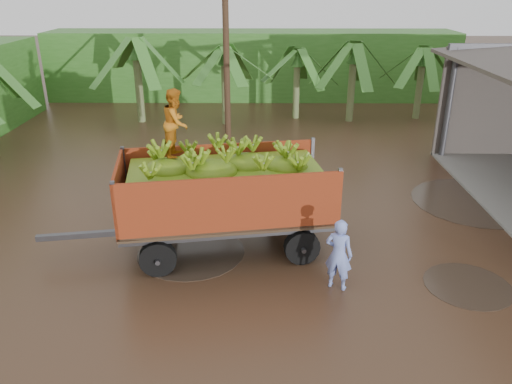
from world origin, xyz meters
TOP-DOWN VIEW (x-y plane):
  - ground at (0.00, 0.00)m, footprint 100.00×100.00m
  - hedge_north at (-2.00, 16.00)m, footprint 22.00×3.00m
  - banana_trailer at (-2.34, -1.22)m, footprint 7.03×3.20m
  - man_blue at (0.16, -2.99)m, footprint 0.70×0.59m
  - utility_pole at (-2.81, 7.41)m, footprint 1.20×0.24m
  - banana_plants at (-5.92, 5.57)m, footprint 23.81×19.64m

SIDE VIEW (x-z plane):
  - ground at x=0.00m, z-range 0.00..0.00m
  - man_blue at x=0.16m, z-range 0.00..1.62m
  - banana_trailer at x=-2.34m, z-range -0.44..3.44m
  - hedge_north at x=-2.00m, z-range 0.00..3.60m
  - banana_plants at x=-5.92m, z-range -0.20..3.91m
  - utility_pole at x=-2.81m, z-range 0.06..7.41m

